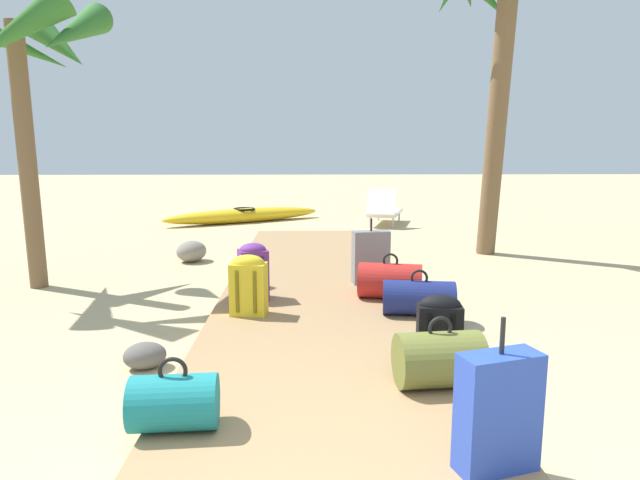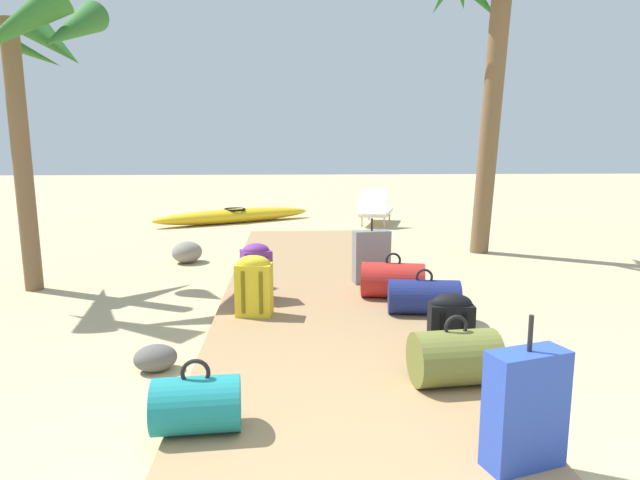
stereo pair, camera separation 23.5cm
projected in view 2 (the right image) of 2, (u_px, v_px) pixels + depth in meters
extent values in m
plane|color=tan|center=(323.00, 316.00, 5.38)|extent=(60.00, 60.00, 0.00)
cube|color=#9E7A51|center=(318.00, 290.00, 6.22)|extent=(2.09, 8.61, 0.08)
cube|color=#2847B7|center=(525.00, 409.00, 2.66)|extent=(0.43, 0.28, 0.60)
cylinder|color=black|center=(530.00, 333.00, 2.59)|extent=(0.02, 0.02, 0.18)
cylinder|color=#197A7F|center=(197.00, 405.00, 3.01)|extent=(0.50, 0.35, 0.31)
torus|color=black|center=(195.00, 373.00, 2.98)|extent=(0.17, 0.04, 0.16)
cylinder|color=olive|center=(455.00, 358.00, 3.61)|extent=(0.59, 0.42, 0.37)
torus|color=black|center=(456.00, 327.00, 3.58)|extent=(0.17, 0.04, 0.16)
cylinder|color=navy|center=(424.00, 297.00, 5.16)|extent=(0.71, 0.42, 0.33)
torus|color=black|center=(424.00, 277.00, 5.13)|extent=(0.17, 0.05, 0.16)
cube|color=#6B2D84|center=(256.00, 275.00, 5.63)|extent=(0.35, 0.32, 0.53)
ellipsoid|color=#6B2D84|center=(256.00, 250.00, 5.59)|extent=(0.33, 0.31, 0.15)
cylinder|color=#351642|center=(252.00, 278.00, 5.49)|extent=(0.04, 0.04, 0.42)
cylinder|color=#351642|center=(266.00, 277.00, 5.54)|extent=(0.04, 0.04, 0.42)
cube|color=gold|center=(254.00, 290.00, 5.11)|extent=(0.36, 0.25, 0.50)
ellipsoid|color=gold|center=(254.00, 264.00, 5.07)|extent=(0.34, 0.24, 0.17)
cylinder|color=#6D5E11|center=(243.00, 292.00, 5.01)|extent=(0.04, 0.04, 0.40)
cylinder|color=#6D5E11|center=(261.00, 293.00, 5.00)|extent=(0.04, 0.04, 0.40)
cube|color=black|center=(450.00, 330.00, 4.09)|extent=(0.34, 0.22, 0.41)
ellipsoid|color=black|center=(452.00, 304.00, 4.06)|extent=(0.33, 0.21, 0.16)
cylinder|color=black|center=(442.00, 334.00, 4.00)|extent=(0.04, 0.04, 0.33)
cylinder|color=black|center=(464.00, 335.00, 4.00)|extent=(0.04, 0.04, 0.33)
cube|color=slate|center=(371.00, 257.00, 6.35)|extent=(0.45, 0.24, 0.62)
cylinder|color=black|center=(372.00, 225.00, 6.29)|extent=(0.02, 0.02, 0.15)
cylinder|color=red|center=(393.00, 280.00, 5.73)|extent=(0.72, 0.50, 0.37)
torus|color=black|center=(393.00, 260.00, 5.70)|extent=(0.17, 0.06, 0.16)
cylinder|color=brown|center=(22.00, 160.00, 6.12)|extent=(0.20, 0.26, 3.05)
cone|color=#2D6B28|center=(71.00, 30.00, 5.87)|extent=(0.48, 1.40, 0.88)
cone|color=#2D6B28|center=(53.00, 42.00, 6.33)|extent=(1.08, 0.87, 0.85)
cone|color=#2D6B28|center=(1.00, 39.00, 6.43)|extent=(1.39, 1.10, 0.85)
cone|color=#2D6B28|center=(15.00, 27.00, 5.42)|extent=(1.16, 0.87, 0.98)
cylinder|color=brown|center=(491.00, 116.00, 8.13)|extent=(0.29, 0.74, 4.26)
cube|color=white|center=(376.00, 212.00, 11.98)|extent=(0.97, 1.51, 0.08)
cube|color=white|center=(373.00, 202.00, 11.36)|extent=(0.70, 0.61, 0.53)
cylinder|color=silver|center=(369.00, 215.00, 12.60)|extent=(0.04, 0.04, 0.22)
cylinder|color=silver|center=(389.00, 216.00, 12.49)|extent=(0.04, 0.04, 0.22)
cylinder|color=silver|center=(362.00, 222.00, 11.52)|extent=(0.04, 0.04, 0.22)
cylinder|color=silver|center=(384.00, 222.00, 11.42)|extent=(0.04, 0.04, 0.22)
ellipsoid|color=gold|center=(235.00, 216.00, 12.15)|extent=(3.51, 2.26, 0.32)
torus|color=black|center=(235.00, 209.00, 12.13)|extent=(0.67, 0.67, 0.05)
ellipsoid|color=gray|center=(187.00, 252.00, 7.88)|extent=(0.58, 0.60, 0.31)
ellipsoid|color=#5B5651|center=(155.00, 358.00, 4.04)|extent=(0.37, 0.33, 0.20)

